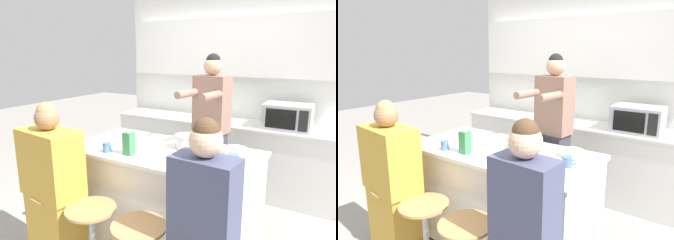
{
  "view_description": "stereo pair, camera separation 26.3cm",
  "coord_description": "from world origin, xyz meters",
  "views": [
    {
      "loc": [
        1.3,
        -2.13,
        1.76
      ],
      "look_at": [
        0.0,
        0.08,
        1.17
      ],
      "focal_mm": 32.0,
      "sensor_mm": 36.0,
      "label": 1
    },
    {
      "loc": [
        1.52,
        -1.99,
        1.76
      ],
      "look_at": [
        0.0,
        0.08,
        1.17
      ],
      "focal_mm": 32.0,
      "sensor_mm": 36.0,
      "label": 2
    }
  ],
  "objects": [
    {
      "name": "mixing_bowl_steel",
      "position": [
        0.59,
        0.19,
        0.96
      ],
      "size": [
        0.19,
        0.19,
        0.06
      ],
      "color": "silver",
      "rests_on": "kitchen_island"
    },
    {
      "name": "potted_plant",
      "position": [
        -0.2,
        1.52,
        1.05
      ],
      "size": [
        0.21,
        0.21,
        0.29
      ],
      "color": "beige",
      "rests_on": "back_counter"
    },
    {
      "name": "person_cooking",
      "position": [
        0.19,
        0.63,
        0.88
      ],
      "size": [
        0.38,
        0.57,
        1.75
      ],
      "rotation": [
        0.0,
        0.0,
        -0.1
      ],
      "color": "#383842",
      "rests_on": "ground_plane"
    },
    {
      "name": "cooking_pot",
      "position": [
        0.16,
        0.14,
        0.99
      ],
      "size": [
        0.3,
        0.21,
        0.12
      ],
      "color": "#B7BABC",
      "rests_on": "kitchen_island"
    },
    {
      "name": "person_wrapped_blanket",
      "position": [
        -0.65,
        -0.66,
        0.65
      ],
      "size": [
        0.54,
        0.34,
        1.39
      ],
      "rotation": [
        0.0,
        0.0,
        -0.1
      ],
      "color": "gold",
      "rests_on": "ground_plane"
    },
    {
      "name": "microwave",
      "position": [
        0.78,
        1.49,
        1.03
      ],
      "size": [
        0.52,
        0.39,
        0.29
      ],
      "color": "#B2B5B7",
      "rests_on": "back_counter"
    },
    {
      "name": "coffee_cup_far",
      "position": [
        0.65,
        -0.03,
        0.96
      ],
      "size": [
        0.11,
        0.08,
        0.08
      ],
      "color": "#4C7099",
      "rests_on": "kitchen_island"
    },
    {
      "name": "coffee_cup_near",
      "position": [
        -0.38,
        -0.3,
        0.97
      ],
      "size": [
        0.1,
        0.07,
        0.08
      ],
      "color": "#4C7099",
      "rests_on": "kitchen_island"
    },
    {
      "name": "bar_stool_center_left",
      "position": [
        -0.22,
        -0.68,
        0.35
      ],
      "size": [
        0.38,
        0.38,
        0.63
      ],
      "color": "tan",
      "rests_on": "ground_plane"
    },
    {
      "name": "fruit_bowl",
      "position": [
        -0.34,
        0.08,
        0.95
      ],
      "size": [
        0.19,
        0.19,
        0.06
      ],
      "color": "white",
      "rests_on": "kitchen_island"
    },
    {
      "name": "wall_back",
      "position": [
        0.0,
        1.8,
        1.54
      ],
      "size": [
        3.23,
        0.22,
        2.7
      ],
      "color": "silver",
      "rests_on": "ground_plane"
    },
    {
      "name": "juice_carton",
      "position": [
        -0.18,
        -0.26,
        1.02
      ],
      "size": [
        0.08,
        0.08,
        0.21
      ],
      "color": "#38844C",
      "rests_on": "kitchen_island"
    },
    {
      "name": "bar_stool_leftmost",
      "position": [
        -0.67,
        -0.64,
        0.35
      ],
      "size": [
        0.38,
        0.38,
        0.63
      ],
      "color": "tan",
      "rests_on": "ground_plane"
    },
    {
      "name": "kitchen_island",
      "position": [
        0.0,
        0.0,
        0.47
      ],
      "size": [
        1.66,
        0.84,
        0.92
      ],
      "color": "black",
      "rests_on": "ground_plane"
    },
    {
      "name": "back_counter",
      "position": [
        0.0,
        1.52,
        0.45
      ],
      "size": [
        3.0,
        0.6,
        0.89
      ],
      "color": "white",
      "rests_on": "ground_plane"
    }
  ]
}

